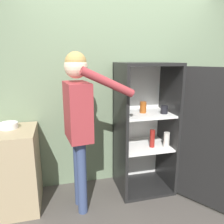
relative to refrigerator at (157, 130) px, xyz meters
The scene contains 6 objects.
ground_plane 1.06m from the refrigerator, 124.60° to the right, with size 12.00×12.00×0.00m, color #4C4742.
wall_back 0.73m from the refrigerator, 131.02° to the left, with size 7.00×0.06×2.55m.
refrigerator is the anchor object (origin of this frame).
person 1.04m from the refrigerator, behind, with size 0.70×0.54×1.76m.
counter 1.84m from the refrigerator, behind, with size 0.72×0.60×0.93m.
bowl 1.75m from the refrigerator, behind, with size 0.20×0.20×0.06m.
Camera 1 is at (-0.81, -1.82, 1.70)m, focal length 35.00 mm.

